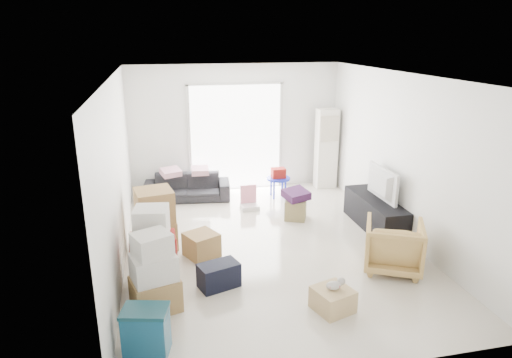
{
  "coord_description": "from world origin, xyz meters",
  "views": [
    {
      "loc": [
        -1.65,
        -6.53,
        3.27
      ],
      "look_at": [
        -0.17,
        0.2,
        1.08
      ],
      "focal_mm": 32.0,
      "sensor_mm": 36.0,
      "label": 1
    }
  ],
  "objects_px": {
    "ac_tower": "(326,149)",
    "sofa": "(187,183)",
    "kids_table": "(278,177)",
    "television": "(377,195)",
    "wood_crate": "(333,299)",
    "storage_bins": "(146,331)",
    "armchair": "(394,243)",
    "tv_console": "(375,213)",
    "ottoman": "(296,209)"
  },
  "relations": [
    {
      "from": "kids_table",
      "to": "armchair",
      "type": "bearing_deg",
      "value": -76.36
    },
    {
      "from": "ac_tower",
      "to": "ottoman",
      "type": "distance_m",
      "value": 2.16
    },
    {
      "from": "ottoman",
      "to": "kids_table",
      "type": "bearing_deg",
      "value": 90.22
    },
    {
      "from": "television",
      "to": "kids_table",
      "type": "relative_size",
      "value": 1.54
    },
    {
      "from": "armchair",
      "to": "wood_crate",
      "type": "bearing_deg",
      "value": 59.35
    },
    {
      "from": "television",
      "to": "sofa",
      "type": "xyz_separation_m",
      "value": [
        -3.12,
        2.2,
        -0.26
      ]
    },
    {
      "from": "ottoman",
      "to": "wood_crate",
      "type": "height_order",
      "value": "ottoman"
    },
    {
      "from": "ac_tower",
      "to": "wood_crate",
      "type": "height_order",
      "value": "ac_tower"
    },
    {
      "from": "storage_bins",
      "to": "wood_crate",
      "type": "xyz_separation_m",
      "value": [
        2.23,
        0.35,
        -0.13
      ]
    },
    {
      "from": "sofa",
      "to": "armchair",
      "type": "height_order",
      "value": "armchair"
    },
    {
      "from": "sofa",
      "to": "storage_bins",
      "type": "relative_size",
      "value": 3.18
    },
    {
      "from": "sofa",
      "to": "ottoman",
      "type": "relative_size",
      "value": 4.69
    },
    {
      "from": "armchair",
      "to": "storage_bins",
      "type": "xyz_separation_m",
      "value": [
        -3.46,
        -1.14,
        -0.13
      ]
    },
    {
      "from": "tv_console",
      "to": "wood_crate",
      "type": "height_order",
      "value": "tv_console"
    },
    {
      "from": "tv_console",
      "to": "television",
      "type": "distance_m",
      "value": 0.33
    },
    {
      "from": "television",
      "to": "wood_crate",
      "type": "distance_m",
      "value": 2.82
    },
    {
      "from": "television",
      "to": "ottoman",
      "type": "relative_size",
      "value": 2.59
    },
    {
      "from": "television",
      "to": "wood_crate",
      "type": "height_order",
      "value": "television"
    },
    {
      "from": "storage_bins",
      "to": "ottoman",
      "type": "bearing_deg",
      "value": 50.92
    },
    {
      "from": "sofa",
      "to": "wood_crate",
      "type": "bearing_deg",
      "value": -65.25
    },
    {
      "from": "tv_console",
      "to": "storage_bins",
      "type": "xyz_separation_m",
      "value": [
        -3.9,
        -2.58,
        0.01
      ]
    },
    {
      "from": "wood_crate",
      "to": "armchair",
      "type": "bearing_deg",
      "value": 32.8
    },
    {
      "from": "armchair",
      "to": "kids_table",
      "type": "xyz_separation_m",
      "value": [
        -0.81,
        3.35,
        0.04
      ]
    },
    {
      "from": "sofa",
      "to": "wood_crate",
      "type": "xyz_separation_m",
      "value": [
        1.46,
        -4.43,
        -0.2
      ]
    },
    {
      "from": "wood_crate",
      "to": "television",
      "type": "bearing_deg",
      "value": 53.29
    },
    {
      "from": "tv_console",
      "to": "sofa",
      "type": "bearing_deg",
      "value": 144.87
    },
    {
      "from": "television",
      "to": "kids_table",
      "type": "distance_m",
      "value": 2.29
    },
    {
      "from": "kids_table",
      "to": "wood_crate",
      "type": "bearing_deg",
      "value": -95.74
    },
    {
      "from": "tv_console",
      "to": "storage_bins",
      "type": "bearing_deg",
      "value": -146.49
    },
    {
      "from": "tv_console",
      "to": "ac_tower",
      "type": "bearing_deg",
      "value": 91.22
    },
    {
      "from": "ac_tower",
      "to": "sofa",
      "type": "xyz_separation_m",
      "value": [
        -3.07,
        -0.15,
        -0.53
      ]
    },
    {
      "from": "tv_console",
      "to": "television",
      "type": "relative_size",
      "value": 1.67
    },
    {
      "from": "ac_tower",
      "to": "armchair",
      "type": "relative_size",
      "value": 2.16
    },
    {
      "from": "wood_crate",
      "to": "tv_console",
      "type": "bearing_deg",
      "value": 53.29
    },
    {
      "from": "tv_console",
      "to": "wood_crate",
      "type": "xyz_separation_m",
      "value": [
        -1.67,
        -2.23,
        -0.13
      ]
    },
    {
      "from": "ac_tower",
      "to": "sofa",
      "type": "height_order",
      "value": "ac_tower"
    },
    {
      "from": "armchair",
      "to": "kids_table",
      "type": "bearing_deg",
      "value": -49.81
    },
    {
      "from": "ac_tower",
      "to": "armchair",
      "type": "distance_m",
      "value": 3.84
    },
    {
      "from": "tv_console",
      "to": "armchair",
      "type": "relative_size",
      "value": 2.0
    },
    {
      "from": "ac_tower",
      "to": "kids_table",
      "type": "height_order",
      "value": "ac_tower"
    },
    {
      "from": "television",
      "to": "armchair",
      "type": "distance_m",
      "value": 1.52
    },
    {
      "from": "sofa",
      "to": "armchair",
      "type": "relative_size",
      "value": 2.16
    },
    {
      "from": "armchair",
      "to": "ottoman",
      "type": "height_order",
      "value": "armchair"
    },
    {
      "from": "ac_tower",
      "to": "kids_table",
      "type": "xyz_separation_m",
      "value": [
        -1.2,
        -0.44,
        -0.43
      ]
    },
    {
      "from": "tv_console",
      "to": "television",
      "type": "xyz_separation_m",
      "value": [
        0.0,
        -0.0,
        0.33
      ]
    },
    {
      "from": "tv_console",
      "to": "storage_bins",
      "type": "height_order",
      "value": "storage_bins"
    },
    {
      "from": "wood_crate",
      "to": "kids_table",
      "type": "bearing_deg",
      "value": 84.26
    },
    {
      "from": "television",
      "to": "storage_bins",
      "type": "bearing_deg",
      "value": 122.58
    },
    {
      "from": "ac_tower",
      "to": "wood_crate",
      "type": "relative_size",
      "value": 4.05
    },
    {
      "from": "sofa",
      "to": "storage_bins",
      "type": "bearing_deg",
      "value": -92.68
    }
  ]
}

